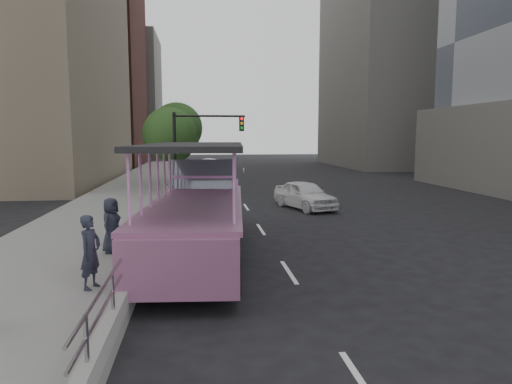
{
  "coord_description": "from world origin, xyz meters",
  "views": [
    {
      "loc": [
        -1.48,
        -14.41,
        3.87
      ],
      "look_at": [
        0.47,
        1.35,
        1.9
      ],
      "focal_mm": 32.0,
      "sensor_mm": 36.0,
      "label": 1
    }
  ],
  "objects_px": {
    "traffic_signal": "(195,142)",
    "parking_sign": "(180,178)",
    "pedestrian_far": "(111,225)",
    "car": "(305,195)",
    "street_tree_far": "(178,130)",
    "street_tree_near": "(171,136)",
    "pedestrian_near": "(90,252)",
    "duck_boat": "(199,213)"
  },
  "relations": [
    {
      "from": "car",
      "to": "street_tree_far",
      "type": "xyz_separation_m",
      "value": [
        -7.15,
        12.8,
        3.56
      ]
    },
    {
      "from": "duck_boat",
      "to": "street_tree_far",
      "type": "xyz_separation_m",
      "value": [
        -1.59,
        21.39,
        2.96
      ]
    },
    {
      "from": "car",
      "to": "street_tree_far",
      "type": "relative_size",
      "value": 0.68
    },
    {
      "from": "duck_boat",
      "to": "parking_sign",
      "type": "bearing_deg",
      "value": 96.1
    },
    {
      "from": "duck_boat",
      "to": "parking_sign",
      "type": "relative_size",
      "value": 4.33
    },
    {
      "from": "duck_boat",
      "to": "pedestrian_far",
      "type": "xyz_separation_m",
      "value": [
        -2.68,
        -0.81,
        -0.2
      ]
    },
    {
      "from": "pedestrian_far",
      "to": "street_tree_near",
      "type": "xyz_separation_m",
      "value": [
        0.89,
        16.2,
        2.67
      ]
    },
    {
      "from": "street_tree_far",
      "to": "car",
      "type": "bearing_deg",
      "value": -60.81
    },
    {
      "from": "car",
      "to": "street_tree_far",
      "type": "distance_m",
      "value": 15.09
    },
    {
      "from": "pedestrian_far",
      "to": "street_tree_near",
      "type": "height_order",
      "value": "street_tree_near"
    },
    {
      "from": "pedestrian_far",
      "to": "street_tree_near",
      "type": "bearing_deg",
      "value": 14.91
    },
    {
      "from": "duck_boat",
      "to": "street_tree_near",
      "type": "xyz_separation_m",
      "value": [
        -1.79,
        15.39,
        2.47
      ]
    },
    {
      "from": "pedestrian_near",
      "to": "parking_sign",
      "type": "relative_size",
      "value": 0.68
    },
    {
      "from": "pedestrian_near",
      "to": "pedestrian_far",
      "type": "distance_m",
      "value": 3.38
    },
    {
      "from": "street_tree_near",
      "to": "car",
      "type": "bearing_deg",
      "value": -42.78
    },
    {
      "from": "car",
      "to": "pedestrian_far",
      "type": "relative_size",
      "value": 2.58
    },
    {
      "from": "car",
      "to": "street_tree_near",
      "type": "relative_size",
      "value": 0.76
    },
    {
      "from": "car",
      "to": "traffic_signal",
      "type": "distance_m",
      "value": 7.22
    },
    {
      "from": "pedestrian_far",
      "to": "street_tree_near",
      "type": "distance_m",
      "value": 16.44
    },
    {
      "from": "duck_boat",
      "to": "street_tree_far",
      "type": "relative_size",
      "value": 1.72
    },
    {
      "from": "traffic_signal",
      "to": "parking_sign",
      "type": "bearing_deg",
      "value": -108.17
    },
    {
      "from": "pedestrian_near",
      "to": "street_tree_near",
      "type": "height_order",
      "value": "street_tree_near"
    },
    {
      "from": "duck_boat",
      "to": "car",
      "type": "height_order",
      "value": "duck_boat"
    },
    {
      "from": "parking_sign",
      "to": "street_tree_far",
      "type": "height_order",
      "value": "street_tree_far"
    },
    {
      "from": "duck_boat",
      "to": "pedestrian_near",
      "type": "height_order",
      "value": "duck_boat"
    },
    {
      "from": "pedestrian_near",
      "to": "parking_sign",
      "type": "bearing_deg",
      "value": 15.69
    },
    {
      "from": "duck_boat",
      "to": "parking_sign",
      "type": "xyz_separation_m",
      "value": [
        -1.01,
        9.46,
        0.28
      ]
    },
    {
      "from": "parking_sign",
      "to": "duck_boat",
      "type": "bearing_deg",
      "value": -83.9
    },
    {
      "from": "pedestrian_far",
      "to": "duck_boat",
      "type": "bearing_deg",
      "value": -55.16
    },
    {
      "from": "parking_sign",
      "to": "traffic_signal",
      "type": "distance_m",
      "value": 3.23
    },
    {
      "from": "pedestrian_near",
      "to": "duck_boat",
      "type": "bearing_deg",
      "value": -9.13
    },
    {
      "from": "traffic_signal",
      "to": "street_tree_far",
      "type": "distance_m",
      "value": 9.57
    },
    {
      "from": "traffic_signal",
      "to": "pedestrian_near",
      "type": "bearing_deg",
      "value": -98.25
    },
    {
      "from": "parking_sign",
      "to": "street_tree_far",
      "type": "distance_m",
      "value": 12.24
    },
    {
      "from": "car",
      "to": "pedestrian_near",
      "type": "xyz_separation_m",
      "value": [
        -8.1,
        -12.77,
        0.43
      ]
    },
    {
      "from": "pedestrian_far",
      "to": "parking_sign",
      "type": "distance_m",
      "value": 10.42
    },
    {
      "from": "parking_sign",
      "to": "pedestrian_far",
      "type": "bearing_deg",
      "value": -99.24
    },
    {
      "from": "traffic_signal",
      "to": "street_tree_far",
      "type": "bearing_deg",
      "value": 98.43
    },
    {
      "from": "pedestrian_near",
      "to": "street_tree_far",
      "type": "bearing_deg",
      "value": 19.94
    },
    {
      "from": "traffic_signal",
      "to": "street_tree_near",
      "type": "bearing_deg",
      "value": 114.98
    },
    {
      "from": "pedestrian_far",
      "to": "traffic_signal",
      "type": "relative_size",
      "value": 0.33
    },
    {
      "from": "duck_boat",
      "to": "pedestrian_near",
      "type": "relative_size",
      "value": 6.35
    }
  ]
}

